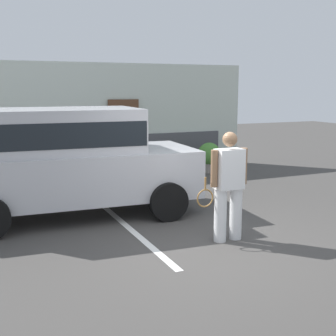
{
  "coord_description": "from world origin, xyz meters",
  "views": [
    {
      "loc": [
        -3.22,
        -5.82,
        2.43
      ],
      "look_at": [
        -0.09,
        1.2,
        1.05
      ],
      "focal_mm": 48.03,
      "sensor_mm": 36.0,
      "label": 1
    }
  ],
  "objects_px": {
    "tennis_player_man": "(228,185)",
    "potted_plant_secondary": "(209,156)",
    "parked_suv": "(68,157)",
    "potted_plant_by_porch": "(176,159)"
  },
  "relations": [
    {
      "from": "tennis_player_man",
      "to": "potted_plant_secondary",
      "type": "distance_m",
      "value": 5.94
    },
    {
      "from": "parked_suv",
      "to": "potted_plant_secondary",
      "type": "distance_m",
      "value": 5.5
    },
    {
      "from": "parked_suv",
      "to": "potted_plant_by_porch",
      "type": "height_order",
      "value": "parked_suv"
    },
    {
      "from": "tennis_player_man",
      "to": "potted_plant_by_porch",
      "type": "relative_size",
      "value": 2.39
    },
    {
      "from": "potted_plant_by_porch",
      "to": "potted_plant_secondary",
      "type": "relative_size",
      "value": 0.85
    },
    {
      "from": "tennis_player_man",
      "to": "potted_plant_secondary",
      "type": "height_order",
      "value": "tennis_player_man"
    },
    {
      "from": "potted_plant_by_porch",
      "to": "potted_plant_secondary",
      "type": "height_order",
      "value": "potted_plant_secondary"
    },
    {
      "from": "parked_suv",
      "to": "potted_plant_secondary",
      "type": "bearing_deg",
      "value": 35.26
    },
    {
      "from": "tennis_player_man",
      "to": "potted_plant_secondary",
      "type": "xyz_separation_m",
      "value": [
        2.63,
        5.31,
        -0.43
      ]
    },
    {
      "from": "tennis_player_man",
      "to": "potted_plant_secondary",
      "type": "relative_size",
      "value": 2.03
    }
  ]
}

